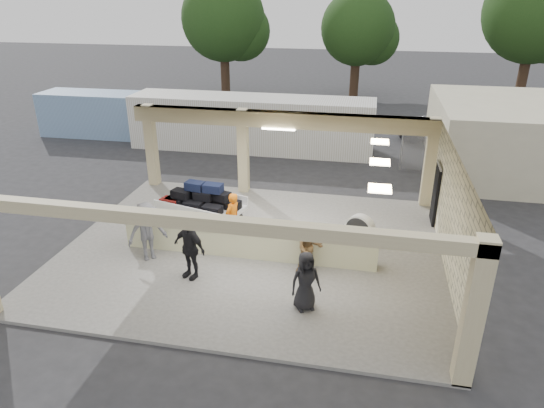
% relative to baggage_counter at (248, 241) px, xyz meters
% --- Properties ---
extents(ground, '(120.00, 120.00, 0.00)m').
position_rel_baggage_counter_xyz_m(ground, '(0.00, 0.50, -0.59)').
color(ground, '#28282B').
rests_on(ground, ground).
extents(pavilion, '(12.01, 10.00, 3.55)m').
position_rel_baggage_counter_xyz_m(pavilion, '(0.21, 1.16, 0.76)').
color(pavilion, '#65625E').
rests_on(pavilion, ground).
extents(baggage_counter, '(8.20, 0.58, 0.98)m').
position_rel_baggage_counter_xyz_m(baggage_counter, '(0.00, 0.00, 0.00)').
color(baggage_counter, beige).
rests_on(baggage_counter, pavilion).
extents(luggage_cart, '(3.14, 2.39, 1.63)m').
position_rel_baggage_counter_xyz_m(luggage_cart, '(-2.13, 1.75, 0.40)').
color(luggage_cart, silver).
rests_on(luggage_cart, pavilion).
extents(drum_fan, '(1.01, 0.70, 1.07)m').
position_rel_baggage_counter_xyz_m(drum_fan, '(3.41, 1.39, 0.09)').
color(drum_fan, silver).
rests_on(drum_fan, pavilion).
extents(baggage_handler, '(0.57, 0.72, 1.73)m').
position_rel_baggage_counter_xyz_m(baggage_handler, '(-0.72, 0.80, 0.38)').
color(baggage_handler, orange).
rests_on(baggage_handler, pavilion).
extents(passenger_a, '(0.86, 0.56, 1.62)m').
position_rel_baggage_counter_xyz_m(passenger_a, '(2.01, -0.63, 0.33)').
color(passenger_a, brown).
rests_on(passenger_a, pavilion).
extents(passenger_b, '(1.18, 0.80, 1.90)m').
position_rel_baggage_counter_xyz_m(passenger_b, '(-1.34, -1.55, 0.46)').
color(passenger_b, black).
rests_on(passenger_b, pavilion).
extents(passenger_c, '(1.21, 1.12, 1.89)m').
position_rel_baggage_counter_xyz_m(passenger_c, '(-2.97, -0.82, 0.46)').
color(passenger_c, '#54555A').
rests_on(passenger_c, pavilion).
extents(passenger_d, '(0.86, 0.66, 1.64)m').
position_rel_baggage_counter_xyz_m(passenger_d, '(2.15, -2.41, 0.33)').
color(passenger_d, black).
rests_on(passenger_d, pavilion).
extents(car_white_a, '(5.38, 2.66, 1.52)m').
position_rel_baggage_counter_xyz_m(car_white_a, '(9.13, 12.57, 0.17)').
color(car_white_a, white).
rests_on(car_white_a, ground).
extents(car_white_b, '(4.12, 1.65, 1.29)m').
position_rel_baggage_counter_xyz_m(car_white_b, '(11.89, 13.45, 0.06)').
color(car_white_b, white).
rests_on(car_white_b, ground).
extents(car_dark, '(3.96, 1.63, 1.29)m').
position_rel_baggage_counter_xyz_m(car_dark, '(7.06, 14.75, 0.06)').
color(car_dark, black).
rests_on(car_dark, ground).
extents(container_white, '(12.75, 2.56, 2.76)m').
position_rel_baggage_counter_xyz_m(container_white, '(-2.66, 11.35, 0.79)').
color(container_white, white).
rests_on(container_white, ground).
extents(container_blue, '(9.49, 2.40, 2.46)m').
position_rel_baggage_counter_xyz_m(container_blue, '(-10.53, 12.28, 0.64)').
color(container_blue, '#7EA1CA').
rests_on(container_blue, ground).
extents(fence, '(12.06, 0.06, 2.03)m').
position_rel_baggage_counter_xyz_m(fence, '(11.00, 9.50, 0.47)').
color(fence, gray).
rests_on(fence, ground).
extents(tree_left, '(6.60, 6.30, 9.00)m').
position_rel_baggage_counter_xyz_m(tree_left, '(-7.68, 24.66, 5.00)').
color(tree_left, '#382619').
rests_on(tree_left, ground).
extents(tree_mid, '(6.00, 5.60, 8.00)m').
position_rel_baggage_counter_xyz_m(tree_mid, '(2.32, 26.66, 4.38)').
color(tree_mid, '#382619').
rests_on(tree_mid, ground).
extents(tree_right, '(7.20, 7.00, 10.00)m').
position_rel_baggage_counter_xyz_m(tree_right, '(14.32, 25.66, 5.63)').
color(tree_right, '#382619').
rests_on(tree_right, ground).
extents(adjacent_building, '(6.00, 8.00, 3.20)m').
position_rel_baggage_counter_xyz_m(adjacent_building, '(9.50, 10.50, 1.01)').
color(adjacent_building, beige).
rests_on(adjacent_building, ground).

